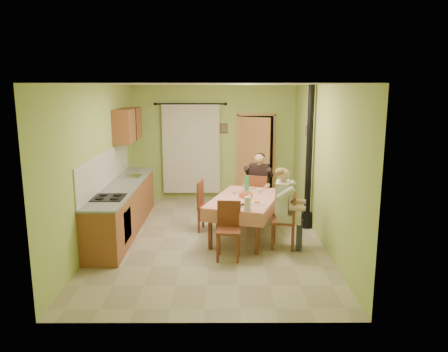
{
  "coord_description": "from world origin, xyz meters",
  "views": [
    {
      "loc": [
        0.22,
        -7.74,
        2.77
      ],
      "look_at": [
        0.25,
        0.1,
        1.15
      ],
      "focal_mm": 35.0,
      "sensor_mm": 36.0,
      "label": 1
    }
  ],
  "objects_px": {
    "chair_right": "(284,232)",
    "man_right": "(284,199)",
    "chair_far": "(258,206)",
    "stove_flue": "(308,177)",
    "chair_near": "(228,242)",
    "chair_left": "(209,216)",
    "dining_table": "(245,217)",
    "man_far": "(259,179)"
  },
  "relations": [
    {
      "from": "man_far",
      "to": "man_right",
      "type": "xyz_separation_m",
      "value": [
        0.3,
        -1.64,
        0.0
      ]
    },
    {
      "from": "chair_near",
      "to": "chair_right",
      "type": "height_order",
      "value": "chair_right"
    },
    {
      "from": "chair_near",
      "to": "stove_flue",
      "type": "xyz_separation_m",
      "value": [
        1.58,
        1.62,
        0.74
      ]
    },
    {
      "from": "man_far",
      "to": "man_right",
      "type": "relative_size",
      "value": 1.0
    },
    {
      "from": "dining_table",
      "to": "chair_near",
      "type": "relative_size",
      "value": 2.2
    },
    {
      "from": "chair_left",
      "to": "man_right",
      "type": "bearing_deg",
      "value": 65.07
    },
    {
      "from": "chair_near",
      "to": "man_right",
      "type": "distance_m",
      "value": 1.23
    },
    {
      "from": "stove_flue",
      "to": "chair_near",
      "type": "bearing_deg",
      "value": -134.41
    },
    {
      "from": "chair_right",
      "to": "stove_flue",
      "type": "xyz_separation_m",
      "value": [
        0.61,
        1.13,
        0.73
      ]
    },
    {
      "from": "man_far",
      "to": "chair_right",
      "type": "bearing_deg",
      "value": -61.99
    },
    {
      "from": "chair_far",
      "to": "man_far",
      "type": "bearing_deg",
      "value": 90.0
    },
    {
      "from": "chair_far",
      "to": "dining_table",
      "type": "bearing_deg",
      "value": -90.09
    },
    {
      "from": "chair_near",
      "to": "man_far",
      "type": "bearing_deg",
      "value": -103.28
    },
    {
      "from": "chair_left",
      "to": "stove_flue",
      "type": "xyz_separation_m",
      "value": [
        1.94,
        0.18,
        0.73
      ]
    },
    {
      "from": "dining_table",
      "to": "man_right",
      "type": "relative_size",
      "value": 1.49
    },
    {
      "from": "chair_far",
      "to": "chair_left",
      "type": "distance_m",
      "value": 1.22
    },
    {
      "from": "chair_far",
      "to": "stove_flue",
      "type": "height_order",
      "value": "stove_flue"
    },
    {
      "from": "man_far",
      "to": "stove_flue",
      "type": "height_order",
      "value": "stove_flue"
    },
    {
      "from": "chair_far",
      "to": "chair_left",
      "type": "bearing_deg",
      "value": -128.6
    },
    {
      "from": "dining_table",
      "to": "chair_left",
      "type": "bearing_deg",
      "value": 166.93
    },
    {
      "from": "chair_near",
      "to": "chair_left",
      "type": "relative_size",
      "value": 0.96
    },
    {
      "from": "chair_near",
      "to": "dining_table",
      "type": "bearing_deg",
      "value": -103.1
    },
    {
      "from": "chair_far",
      "to": "chair_right",
      "type": "height_order",
      "value": "chair_far"
    },
    {
      "from": "chair_right",
      "to": "chair_left",
      "type": "xyz_separation_m",
      "value": [
        -1.33,
        0.95,
        0.0
      ]
    },
    {
      "from": "chair_left",
      "to": "chair_far",
      "type": "bearing_deg",
      "value": 134.89
    },
    {
      "from": "man_right",
      "to": "stove_flue",
      "type": "xyz_separation_m",
      "value": [
        0.62,
        1.13,
        0.15
      ]
    },
    {
      "from": "chair_right",
      "to": "man_right",
      "type": "xyz_separation_m",
      "value": [
        -0.01,
        0.0,
        0.59
      ]
    },
    {
      "from": "man_right",
      "to": "stove_flue",
      "type": "height_order",
      "value": "stove_flue"
    },
    {
      "from": "chair_near",
      "to": "stove_flue",
      "type": "distance_m",
      "value": 2.38
    },
    {
      "from": "chair_far",
      "to": "chair_near",
      "type": "height_order",
      "value": "chair_far"
    },
    {
      "from": "dining_table",
      "to": "chair_near",
      "type": "xyz_separation_m",
      "value": [
        -0.32,
        -1.04,
        -0.09
      ]
    },
    {
      "from": "chair_far",
      "to": "man_far",
      "type": "distance_m",
      "value": 0.59
    },
    {
      "from": "chair_right",
      "to": "chair_left",
      "type": "relative_size",
      "value": 0.98
    },
    {
      "from": "chair_left",
      "to": "man_right",
      "type": "relative_size",
      "value": 0.71
    },
    {
      "from": "chair_far",
      "to": "chair_near",
      "type": "relative_size",
      "value": 1.05
    },
    {
      "from": "chair_far",
      "to": "man_far",
      "type": "relative_size",
      "value": 0.71
    },
    {
      "from": "man_far",
      "to": "man_right",
      "type": "height_order",
      "value": "same"
    },
    {
      "from": "chair_left",
      "to": "man_right",
      "type": "xyz_separation_m",
      "value": [
        1.31,
        -0.94,
        0.59
      ]
    },
    {
      "from": "dining_table",
      "to": "stove_flue",
      "type": "distance_m",
      "value": 1.53
    },
    {
      "from": "dining_table",
      "to": "man_far",
      "type": "height_order",
      "value": "man_far"
    },
    {
      "from": "man_right",
      "to": "chair_far",
      "type": "bearing_deg",
      "value": 21.75
    },
    {
      "from": "chair_right",
      "to": "dining_table",
      "type": "bearing_deg",
      "value": 61.08
    }
  ]
}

